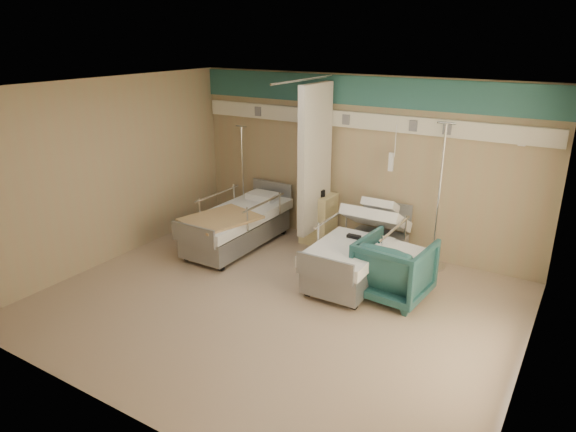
{
  "coord_description": "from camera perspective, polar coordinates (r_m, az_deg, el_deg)",
  "views": [
    {
      "loc": [
        3.3,
        -5.04,
        3.41
      ],
      "look_at": [
        -0.17,
        0.6,
        1.03
      ],
      "focal_mm": 32.0,
      "sensor_mm": 36.0,
      "label": 1
    }
  ],
  "objects": [
    {
      "name": "bedside_cabinet",
      "position": [
        8.73,
        3.4,
        -0.26
      ],
      "size": [
        0.5,
        0.48,
        0.85
      ],
      "primitive_type": "cube",
      "color": "beige",
      "rests_on": "ground"
    },
    {
      "name": "bed_right",
      "position": [
        7.56,
        7.83,
        -4.6
      ],
      "size": [
        1.0,
        2.16,
        0.63
      ],
      "primitive_type": null,
      "color": "white",
      "rests_on": "ground"
    },
    {
      "name": "room_walls",
      "position": [
        6.45,
        -0.54,
        5.89
      ],
      "size": [
        6.04,
        5.04,
        2.82
      ],
      "color": "tan",
      "rests_on": "ground"
    },
    {
      "name": "iv_stand_right",
      "position": [
        8.07,
        15.97,
        -2.51
      ],
      "size": [
        0.4,
        0.4,
        2.23
      ],
      "rotation": [
        0.0,
        0.0,
        0.41
      ],
      "color": "silver",
      "rests_on": "ground"
    },
    {
      "name": "waffle_blanket",
      "position": [
        6.84,
        12.18,
        -2.44
      ],
      "size": [
        0.67,
        0.62,
        0.07
      ],
      "primitive_type": "cube",
      "rotation": [
        0.0,
        0.0,
        2.99
      ],
      "color": "white",
      "rests_on": "visitor_armchair"
    },
    {
      "name": "bed_left",
      "position": [
        8.59,
        -5.66,
        -1.44
      ],
      "size": [
        1.0,
        2.16,
        0.63
      ],
      "primitive_type": null,
      "color": "white",
      "rests_on": "ground"
    },
    {
      "name": "call_remote",
      "position": [
        7.4,
        7.32,
        -2.28
      ],
      "size": [
        0.2,
        0.09,
        0.04
      ],
      "primitive_type": "cube",
      "rotation": [
        0.0,
        0.0,
        0.01
      ],
      "color": "black",
      "rests_on": "bed_right"
    },
    {
      "name": "ground",
      "position": [
        6.92,
        -1.4,
        -9.73
      ],
      "size": [
        6.0,
        5.0,
        0.0
      ],
      "primitive_type": "cube",
      "color": "tan",
      "rests_on": "ground"
    },
    {
      "name": "white_cup",
      "position": [
        8.72,
        2.91,
        3.1
      ],
      "size": [
        0.09,
        0.09,
        0.12
      ],
      "primitive_type": "cylinder",
      "rotation": [
        0.0,
        0.0,
        0.03
      ],
      "color": "white",
      "rests_on": "bedside_cabinet"
    },
    {
      "name": "visitor_armchair",
      "position": [
        7.05,
        11.73,
        -5.74
      ],
      "size": [
        0.97,
        0.99,
        0.84
      ],
      "primitive_type": "imported",
      "rotation": [
        0.0,
        0.0,
        3.06
      ],
      "color": "#1E4B4C",
      "rests_on": "ground"
    },
    {
      "name": "iv_stand_left",
      "position": [
        9.47,
        -4.95,
        1.06
      ],
      "size": [
        0.33,
        0.33,
        1.87
      ],
      "rotation": [
        0.0,
        0.0,
        0.13
      ],
      "color": "silver",
      "rests_on": "ground"
    },
    {
      "name": "toiletry_bag",
      "position": [
        8.5,
        3.34,
        2.62
      ],
      "size": [
        0.25,
        0.21,
        0.12
      ],
      "primitive_type": "cube",
      "rotation": [
        0.0,
        0.0,
        -0.41
      ],
      "color": "black",
      "rests_on": "bedside_cabinet"
    },
    {
      "name": "tan_blanket",
      "position": [
        8.12,
        -7.51,
        -0.28
      ],
      "size": [
        1.12,
        1.28,
        0.04
      ],
      "primitive_type": "cube",
      "rotation": [
        0.0,
        0.0,
        -0.26
      ],
      "color": "tan",
      "rests_on": "bed_left"
    }
  ]
}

